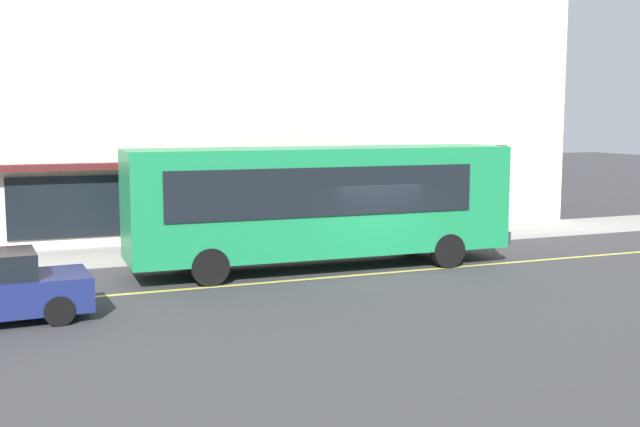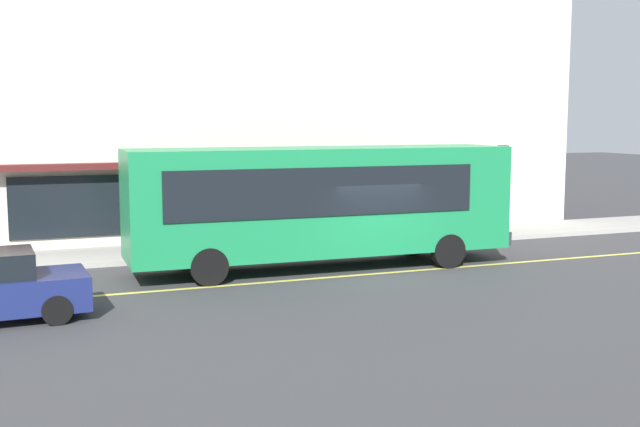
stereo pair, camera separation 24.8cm
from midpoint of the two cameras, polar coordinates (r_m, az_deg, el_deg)
The scene contains 7 objects.
ground at distance 21.83m, azimuth 3.97°, elevation -4.42°, with size 120.00×120.00×0.00m, color #38383A.
sidewalk at distance 26.49m, azimuth -0.89°, elevation -2.21°, with size 80.00×2.94×0.15m, color #9E9B93.
lane_centre_stripe at distance 21.83m, azimuth 3.97°, elevation -4.41°, with size 36.00×0.16×0.01m, color #D8D14C.
storefront_building at distance 30.95m, azimuth -7.57°, elevation 10.01°, with size 26.62×8.70×11.95m.
bus at distance 22.18m, azimuth -0.15°, elevation 0.97°, with size 11.17×2.76×3.50m.
traffic_light at distance 28.97m, azimuth 12.94°, elevation 3.30°, with size 0.30×0.52×3.20m.
pedestrian_at_corner at distance 25.23m, azimuth -11.39°, elevation -0.32°, with size 0.34×0.34×1.69m.
Camera 1 is at (-9.42, -19.22, 4.33)m, focal length 43.47 mm.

